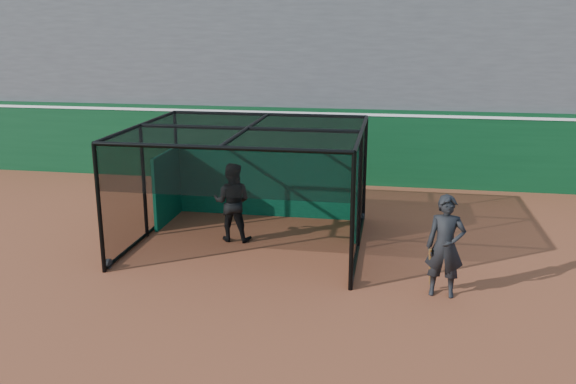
# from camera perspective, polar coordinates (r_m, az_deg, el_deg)

# --- Properties ---
(ground) EXTENTS (120.00, 120.00, 0.00)m
(ground) POSITION_cam_1_polar(r_m,az_deg,el_deg) (12.84, -5.53, -8.19)
(ground) COLOR brown
(ground) RESTS_ON ground
(outfield_wall) EXTENTS (50.00, 0.50, 2.50)m
(outfield_wall) POSITION_cam_1_polar(r_m,az_deg,el_deg) (20.45, 0.67, 4.55)
(outfield_wall) COLOR #093619
(outfield_wall) RESTS_ON ground
(grandstand) EXTENTS (50.00, 7.85, 8.95)m
(grandstand) POSITION_cam_1_polar(r_m,az_deg,el_deg) (23.83, 2.20, 13.79)
(grandstand) COLOR #4C4C4F
(grandstand) RESTS_ON ground
(batting_cage) EXTENTS (5.36, 4.77, 2.80)m
(batting_cage) POSITION_cam_1_polar(r_m,az_deg,el_deg) (14.53, -3.71, 0.49)
(batting_cage) COLOR black
(batting_cage) RESTS_ON ground
(batter) EXTENTS (0.94, 0.73, 1.93)m
(batter) POSITION_cam_1_polar(r_m,az_deg,el_deg) (14.85, -5.24, -0.94)
(batter) COLOR black
(batter) RESTS_ON ground
(on_deck_player) EXTENTS (0.77, 0.54, 2.02)m
(on_deck_player) POSITION_cam_1_polar(r_m,az_deg,el_deg) (12.12, 14.50, -4.96)
(on_deck_player) COLOR black
(on_deck_player) RESTS_ON ground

